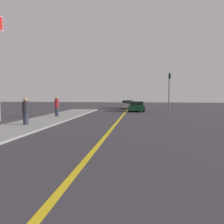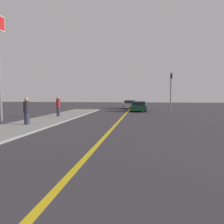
{
  "view_description": "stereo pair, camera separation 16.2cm",
  "coord_description": "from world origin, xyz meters",
  "px_view_note": "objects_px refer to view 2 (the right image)",
  "views": [
    {
      "loc": [
        1.61,
        0.54,
        1.97
      ],
      "look_at": [
        0.2,
        11.7,
        1.1
      ],
      "focal_mm": 35.0,
      "sensor_mm": 36.0,
      "label": 1
    },
    {
      "loc": [
        1.77,
        0.56,
        1.97
      ],
      "look_at": [
        0.2,
        11.7,
        1.1
      ],
      "focal_mm": 35.0,
      "sensor_mm": 36.0,
      "label": 2
    }
  ],
  "objects_px": {
    "car_near_right_lane": "(139,106)",
    "car_ahead_center": "(130,104)",
    "pedestrian_near_curb": "(27,111)",
    "traffic_light": "(171,89)",
    "pedestrian_mid_group": "(58,106)"
  },
  "relations": [
    {
      "from": "car_near_right_lane",
      "to": "car_ahead_center",
      "type": "xyz_separation_m",
      "value": [
        -1.38,
        5.23,
        0.0
      ]
    },
    {
      "from": "pedestrian_near_curb",
      "to": "traffic_light",
      "type": "relative_size",
      "value": 0.42
    },
    {
      "from": "car_ahead_center",
      "to": "pedestrian_mid_group",
      "type": "xyz_separation_m",
      "value": [
        -5.51,
        -13.54,
        0.39
      ]
    },
    {
      "from": "pedestrian_near_curb",
      "to": "traffic_light",
      "type": "xyz_separation_m",
      "value": [
        10.02,
        9.08,
        1.56
      ]
    },
    {
      "from": "car_near_right_lane",
      "to": "pedestrian_mid_group",
      "type": "relative_size",
      "value": 2.32
    },
    {
      "from": "pedestrian_near_curb",
      "to": "pedestrian_mid_group",
      "type": "relative_size",
      "value": 0.98
    },
    {
      "from": "car_near_right_lane",
      "to": "pedestrian_near_curb",
      "type": "distance_m",
      "value": 15.32
    },
    {
      "from": "car_near_right_lane",
      "to": "car_ahead_center",
      "type": "relative_size",
      "value": 0.97
    },
    {
      "from": "car_near_right_lane",
      "to": "pedestrian_near_curb",
      "type": "height_order",
      "value": "pedestrian_near_curb"
    },
    {
      "from": "car_near_right_lane",
      "to": "traffic_light",
      "type": "relative_size",
      "value": 0.98
    },
    {
      "from": "pedestrian_mid_group",
      "to": "car_ahead_center",
      "type": "bearing_deg",
      "value": 67.84
    },
    {
      "from": "car_ahead_center",
      "to": "traffic_light",
      "type": "relative_size",
      "value": 1.02
    },
    {
      "from": "car_ahead_center",
      "to": "pedestrian_mid_group",
      "type": "bearing_deg",
      "value": -113.78
    },
    {
      "from": "car_near_right_lane",
      "to": "traffic_light",
      "type": "xyz_separation_m",
      "value": [
        3.18,
        -4.62,
        1.93
      ]
    },
    {
      "from": "traffic_light",
      "to": "car_near_right_lane",
      "type": "bearing_deg",
      "value": 124.52
    }
  ]
}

